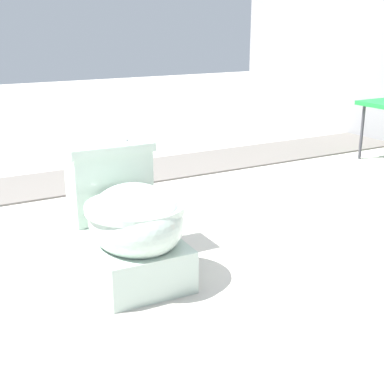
# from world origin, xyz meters

# --- Properties ---
(ground_plane) EXTENTS (14.00, 14.00, 0.00)m
(ground_plane) POSITION_xyz_m (0.00, 0.00, 0.00)
(ground_plane) COLOR #B7B2A8
(gravel_strip) EXTENTS (0.56, 8.00, 0.01)m
(gravel_strip) POSITION_xyz_m (-1.12, 0.50, 0.01)
(gravel_strip) COLOR #605B56
(gravel_strip) RESTS_ON ground
(toilet) EXTENTS (0.64, 0.40, 0.52)m
(toilet) POSITION_xyz_m (0.26, 0.14, 0.22)
(toilet) COLOR #B2C6B7
(toilet) RESTS_ON ground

